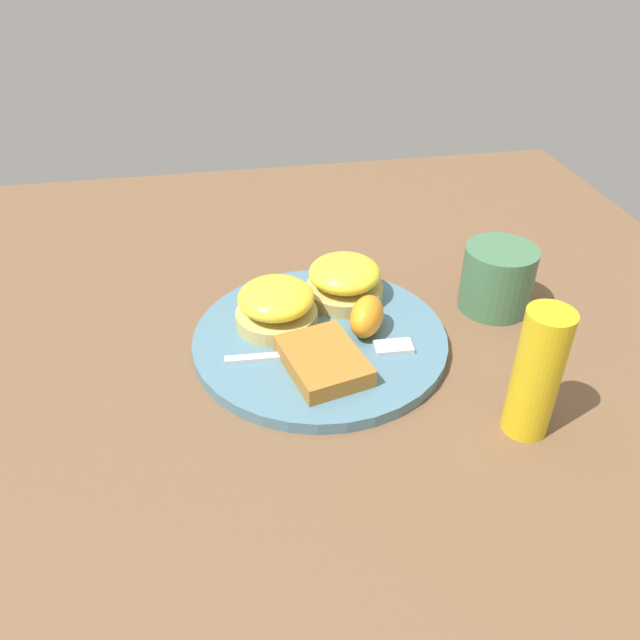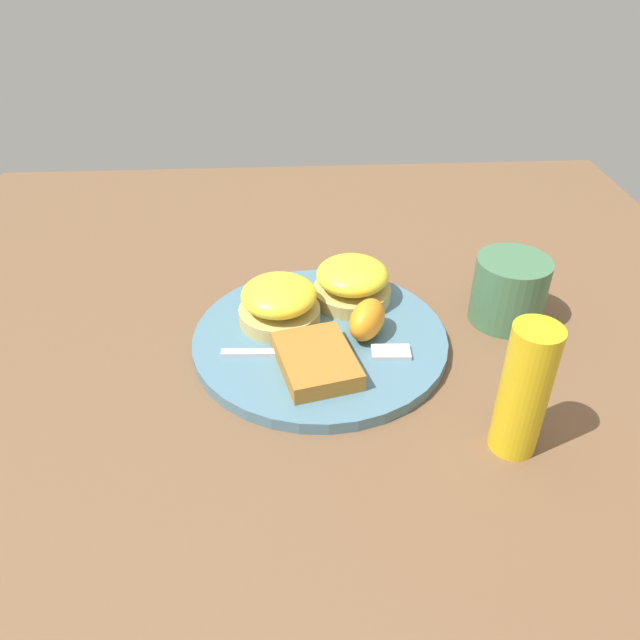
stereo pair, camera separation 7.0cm
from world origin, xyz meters
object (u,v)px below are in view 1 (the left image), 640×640
object	(u,v)px
sandwich_benedict_right	(276,305)
fork	(333,352)
sandwich_benedict_left	(345,280)
cup	(497,278)
condiment_bottle	(537,374)
hashbrown_patty	(323,361)
orange_wedge	(367,316)

from	to	relation	value
sandwich_benedict_right	fork	size ratio (longest dim) A/B	0.46
sandwich_benedict_left	cup	world-z (taller)	cup
sandwich_benedict_left	sandwich_benedict_right	size ratio (longest dim) A/B	1.00
sandwich_benedict_left	condiment_bottle	xyz separation A→B (m)	(-0.24, -0.13, 0.03)
sandwich_benedict_right	fork	bearing A→B (deg)	-141.87
sandwich_benedict_right	condiment_bottle	xyz separation A→B (m)	(-0.20, -0.22, 0.03)
sandwich_benedict_right	cup	world-z (taller)	cup
sandwich_benedict_left	fork	xyz separation A→B (m)	(-0.11, 0.04, -0.02)
hashbrown_patty	fork	xyz separation A→B (m)	(0.02, -0.02, -0.01)
sandwich_benedict_right	orange_wedge	xyz separation A→B (m)	(-0.04, -0.10, -0.00)
hashbrown_patty	condiment_bottle	xyz separation A→B (m)	(-0.11, -0.18, 0.04)
sandwich_benedict_left	cup	size ratio (longest dim) A/B	0.83
orange_wedge	condiment_bottle	world-z (taller)	condiment_bottle
orange_wedge	cup	world-z (taller)	cup
sandwich_benedict_left	condiment_bottle	bearing A→B (deg)	-151.58
orange_wedge	fork	bearing A→B (deg)	125.47
hashbrown_patty	orange_wedge	xyz separation A→B (m)	(0.05, -0.06, 0.01)
sandwich_benedict_left	orange_wedge	world-z (taller)	sandwich_benedict_left
sandwich_benedict_left	orange_wedge	bearing A→B (deg)	-172.89
orange_wedge	fork	xyz separation A→B (m)	(-0.03, 0.04, -0.02)
cup	condiment_bottle	world-z (taller)	condiment_bottle
sandwich_benedict_left	sandwich_benedict_right	xyz separation A→B (m)	(-0.04, 0.09, 0.00)
sandwich_benedict_right	fork	xyz separation A→B (m)	(-0.07, -0.05, -0.02)
sandwich_benedict_right	fork	distance (m)	0.09
fork	condiment_bottle	distance (m)	0.22
hashbrown_patty	condiment_bottle	bearing A→B (deg)	-120.97
cup	hashbrown_patty	bearing A→B (deg)	112.89
fork	sandwich_benedict_left	bearing A→B (deg)	-18.28
hashbrown_patty	cup	distance (m)	0.25
fork	condiment_bottle	size ratio (longest dim) A/B	1.52
condiment_bottle	sandwich_benedict_left	bearing A→B (deg)	28.42
orange_wedge	condiment_bottle	xyz separation A→B (m)	(-0.16, -0.12, 0.03)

